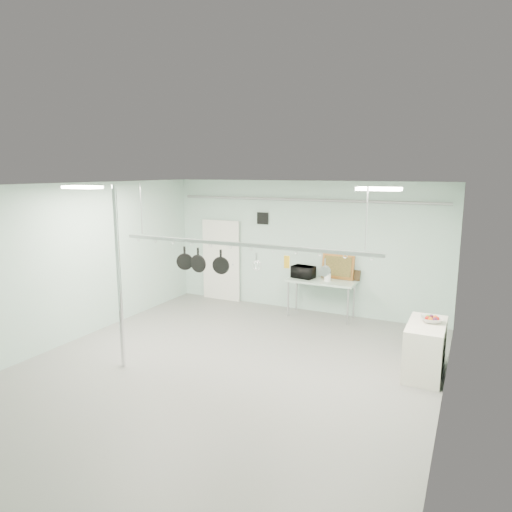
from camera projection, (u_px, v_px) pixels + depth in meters
The scene contains 25 objects.
floor at pixel (223, 371), 7.94m from camera, with size 8.00×8.00×0.00m, color gray.
ceiling at pixel (221, 186), 7.35m from camera, with size 7.00×8.00×0.02m, color silver.
back_wall at pixel (304, 247), 11.17m from camera, with size 7.00×0.02×3.20m, color #ABCEC2.
right_wall at pixel (446, 308), 6.15m from camera, with size 0.02×8.00×3.20m, color #ABCEC2.
door at pixel (222, 261), 12.22m from camera, with size 1.10×0.10×2.20m, color silver.
wall_vent at pixel (263, 218), 11.51m from camera, with size 0.30×0.04×0.30m, color black.
conduit_pipe at pixel (303, 200), 10.88m from camera, with size 0.07×0.07×6.60m, color gray.
chrome_pole at pixel (119, 279), 7.84m from camera, with size 0.08×0.08×3.20m, color silver.
prep_table at pixel (321, 283), 10.71m from camera, with size 1.60×0.70×0.91m.
side_cabinet at pixel (425, 349), 7.75m from camera, with size 0.60×1.20×0.90m, color silver.
pot_rack at pixel (241, 243), 7.71m from camera, with size 4.80×0.06×1.00m.
light_panel_left at pixel (82, 187), 7.59m from camera, with size 0.65×0.30×0.05m, color white.
light_panel_right at pixel (379, 189), 6.86m from camera, with size 0.65×0.30×0.05m, color white.
microwave at pixel (303, 272), 10.90m from camera, with size 0.52×0.35×0.29m, color black.
coffee_canister at pixel (327, 277), 10.59m from camera, with size 0.15×0.15×0.20m, color white.
painting_large at pixel (338, 267), 10.78m from camera, with size 0.78×0.05×0.58m, color #BC6F32.
painting_small at pixel (354, 275), 10.65m from camera, with size 0.30×0.04×0.25m, color black.
fruit_bowl at pixel (432, 320), 7.73m from camera, with size 0.37×0.37×0.09m, color silver.
skillet_left at pixel (185, 258), 8.27m from camera, with size 0.30×0.06×0.42m, color black, non-canonical shape.
skillet_mid at pixel (198, 260), 8.14m from camera, with size 0.32×0.06×0.44m, color black, non-canonical shape.
skillet_right at pixel (221, 261), 7.94m from camera, with size 0.31×0.06×0.41m, color black, non-canonical shape.
whisk at pixel (256, 262), 7.64m from camera, with size 0.16×0.16×0.32m, color silver, non-canonical shape.
grater at pixel (287, 262), 7.39m from camera, with size 0.09×0.02×0.22m, color yellow, non-canonical shape.
saucepan at pixel (325, 267), 7.13m from camera, with size 0.16×0.09×0.29m, color silver, non-canonical shape.
fruit_cluster at pixel (432, 317), 7.72m from camera, with size 0.24×0.24×0.09m, color #A9140F, non-canonical shape.
Camera 1 is at (3.75, -6.45, 3.42)m, focal length 32.00 mm.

